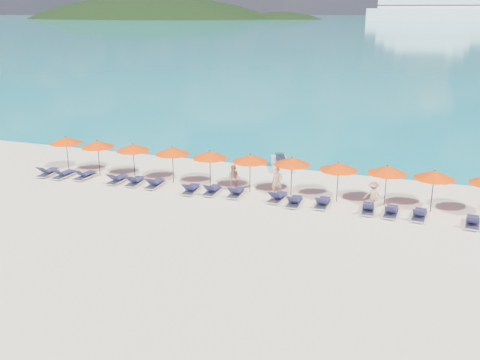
% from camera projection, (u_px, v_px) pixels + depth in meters
% --- Properties ---
extents(ground, '(1400.00, 1400.00, 0.00)m').
position_uv_depth(ground, '(220.00, 220.00, 26.58)').
color(ground, beige).
extents(sea, '(1600.00, 1300.00, 0.01)m').
position_uv_depth(sea, '(428.00, 19.00, 619.51)').
color(sea, '#1FA9B2').
rests_on(sea, ground).
extents(headland_main, '(374.00, 242.00, 126.50)m').
position_uv_depth(headland_main, '(150.00, 53.00, 618.22)').
color(headland_main, black).
rests_on(headland_main, ground).
extents(headland_small, '(162.00, 126.00, 85.50)m').
position_uv_depth(headland_small, '(280.00, 52.00, 587.80)').
color(headland_small, black).
rests_on(headland_small, ground).
extents(cruise_ship, '(144.92, 28.21, 40.14)m').
position_uv_depth(cruise_ship, '(450.00, 9.00, 483.82)').
color(cruise_ship, white).
rests_on(cruise_ship, ground).
extents(jetski, '(1.86, 2.78, 0.93)m').
position_uv_depth(jetski, '(280.00, 164.00, 34.94)').
color(jetski, silver).
rests_on(jetski, ground).
extents(beachgoer_a, '(0.64, 0.43, 1.70)m').
position_uv_depth(beachgoer_a, '(277.00, 182.00, 29.68)').
color(beachgoer_a, tan).
rests_on(beachgoer_a, ground).
extents(beachgoer_b, '(0.76, 0.45, 1.55)m').
position_uv_depth(beachgoer_b, '(234.00, 178.00, 30.62)').
color(beachgoer_b, tan).
rests_on(beachgoer_b, ground).
extents(beachgoer_c, '(1.00, 0.61, 1.45)m').
position_uv_depth(beachgoer_c, '(373.00, 195.00, 28.01)').
color(beachgoer_c, tan).
rests_on(beachgoer_c, ground).
extents(umbrella_0, '(2.10, 2.10, 2.28)m').
position_uv_depth(umbrella_0, '(66.00, 140.00, 34.24)').
color(umbrella_0, black).
rests_on(umbrella_0, ground).
extents(umbrella_1, '(2.10, 2.10, 2.28)m').
position_uv_depth(umbrella_1, '(98.00, 144.00, 33.27)').
color(umbrella_1, black).
rests_on(umbrella_1, ground).
extents(umbrella_2, '(2.10, 2.10, 2.28)m').
position_uv_depth(umbrella_2, '(133.00, 147.00, 32.45)').
color(umbrella_2, black).
rests_on(umbrella_2, ground).
extents(umbrella_3, '(2.10, 2.10, 2.28)m').
position_uv_depth(umbrella_3, '(172.00, 151.00, 31.69)').
color(umbrella_3, black).
rests_on(umbrella_3, ground).
extents(umbrella_4, '(2.10, 2.10, 2.28)m').
position_uv_depth(umbrella_4, '(210.00, 154.00, 30.83)').
color(umbrella_4, black).
rests_on(umbrella_4, ground).
extents(umbrella_5, '(2.10, 2.10, 2.28)m').
position_uv_depth(umbrella_5, '(250.00, 158.00, 30.09)').
color(umbrella_5, black).
rests_on(umbrella_5, ground).
extents(umbrella_6, '(2.10, 2.10, 2.28)m').
position_uv_depth(umbrella_6, '(292.00, 161.00, 29.51)').
color(umbrella_6, black).
rests_on(umbrella_6, ground).
extents(umbrella_7, '(2.10, 2.10, 2.28)m').
position_uv_depth(umbrella_7, '(339.00, 166.00, 28.50)').
color(umbrella_7, black).
rests_on(umbrella_7, ground).
extents(umbrella_8, '(2.10, 2.10, 2.28)m').
position_uv_depth(umbrella_8, '(387.00, 170.00, 27.92)').
color(umbrella_8, black).
rests_on(umbrella_8, ground).
extents(umbrella_9, '(2.10, 2.10, 2.28)m').
position_uv_depth(umbrella_9, '(434.00, 175.00, 27.06)').
color(umbrella_9, black).
rests_on(umbrella_9, ground).
extents(lounger_0, '(0.71, 1.73, 0.66)m').
position_uv_depth(lounger_0, '(48.00, 172.00, 33.65)').
color(lounger_0, silver).
rests_on(lounger_0, ground).
extents(lounger_1, '(0.72, 1.73, 0.66)m').
position_uv_depth(lounger_1, '(64.00, 174.00, 33.21)').
color(lounger_1, silver).
rests_on(lounger_1, ground).
extents(lounger_2, '(0.77, 1.75, 0.66)m').
position_uv_depth(lounger_2, '(85.00, 175.00, 33.02)').
color(lounger_2, silver).
rests_on(lounger_2, ground).
extents(lounger_3, '(0.67, 1.72, 0.66)m').
position_uv_depth(lounger_3, '(117.00, 179.00, 32.22)').
color(lounger_3, silver).
rests_on(lounger_3, ground).
extents(lounger_4, '(0.75, 1.74, 0.66)m').
position_uv_depth(lounger_4, '(135.00, 181.00, 31.87)').
color(lounger_4, silver).
rests_on(lounger_4, ground).
extents(lounger_5, '(0.67, 1.72, 0.66)m').
position_uv_depth(lounger_5, '(155.00, 183.00, 31.44)').
color(lounger_5, silver).
rests_on(lounger_5, ground).
extents(lounger_6, '(0.76, 1.75, 0.66)m').
position_uv_depth(lounger_6, '(191.00, 189.00, 30.47)').
color(lounger_6, silver).
rests_on(lounger_6, ground).
extents(lounger_7, '(0.67, 1.72, 0.66)m').
position_uv_depth(lounger_7, '(212.00, 190.00, 30.31)').
color(lounger_7, silver).
rests_on(lounger_7, ground).
extents(lounger_8, '(0.72, 1.73, 0.66)m').
position_uv_depth(lounger_8, '(236.00, 192.00, 29.93)').
color(lounger_8, silver).
rests_on(lounger_8, ground).
extents(lounger_9, '(0.79, 1.75, 0.66)m').
position_uv_depth(lounger_9, '(277.00, 197.00, 29.16)').
color(lounger_9, silver).
rests_on(lounger_9, ground).
extents(lounger_10, '(0.67, 1.72, 0.66)m').
position_uv_depth(lounger_10, '(294.00, 201.00, 28.51)').
color(lounger_10, silver).
rests_on(lounger_10, ground).
extents(lounger_11, '(0.65, 1.71, 0.66)m').
position_uv_depth(lounger_11, '(323.00, 203.00, 28.32)').
color(lounger_11, silver).
rests_on(lounger_11, ground).
extents(lounger_12, '(0.75, 1.74, 0.66)m').
position_uv_depth(lounger_12, '(368.00, 208.00, 27.49)').
color(lounger_12, silver).
rests_on(lounger_12, ground).
extents(lounger_13, '(0.68, 1.72, 0.66)m').
position_uv_depth(lounger_13, '(391.00, 211.00, 27.08)').
color(lounger_13, silver).
rests_on(lounger_13, ground).
extents(lounger_14, '(0.77, 1.75, 0.66)m').
position_uv_depth(lounger_14, '(419.00, 214.00, 26.68)').
color(lounger_14, silver).
rests_on(lounger_14, ground).
extents(lounger_15, '(0.76, 1.75, 0.66)m').
position_uv_depth(lounger_15, '(473.00, 222.00, 25.76)').
color(lounger_15, silver).
rests_on(lounger_15, ground).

